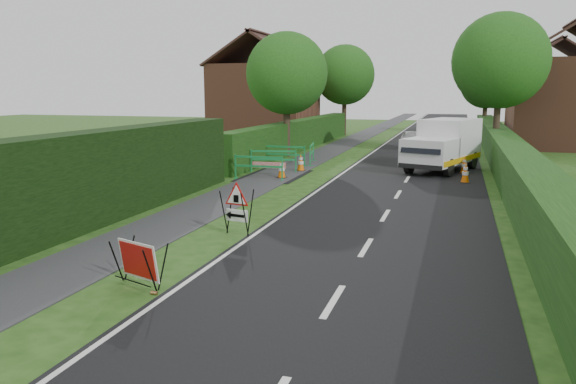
# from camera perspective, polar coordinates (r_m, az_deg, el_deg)

# --- Properties ---
(ground) EXTENTS (120.00, 120.00, 0.00)m
(ground) POSITION_cam_1_polar(r_m,az_deg,el_deg) (12.75, -4.03, -6.00)
(ground) COLOR #1F4213
(ground) RESTS_ON ground
(road_surface) EXTENTS (6.00, 90.00, 0.02)m
(road_surface) POSITION_cam_1_polar(r_m,az_deg,el_deg) (46.60, 14.56, 5.53)
(road_surface) COLOR black
(road_surface) RESTS_ON ground
(footpath) EXTENTS (2.00, 90.00, 0.02)m
(footpath) POSITION_cam_1_polar(r_m,az_deg,el_deg) (47.15, 7.84, 5.81)
(footpath) COLOR #2D2D30
(footpath) RESTS_ON ground
(hedge_west_near) EXTENTS (1.10, 18.00, 2.50)m
(hedge_west_near) POSITION_cam_1_polar(r_m,az_deg,el_deg) (15.22, -21.96, -4.05)
(hedge_west_near) COLOR black
(hedge_west_near) RESTS_ON ground
(hedge_west_far) EXTENTS (1.00, 24.00, 1.80)m
(hedge_west_far) POSITION_cam_1_polar(r_m,az_deg,el_deg) (34.91, 1.17, 4.37)
(hedge_west_far) COLOR #14380F
(hedge_west_far) RESTS_ON ground
(hedge_east) EXTENTS (1.20, 50.00, 1.50)m
(hedge_east) POSITION_cam_1_polar(r_m,az_deg,el_deg) (27.74, 21.09, 2.17)
(hedge_east) COLOR #14380F
(hedge_east) RESTS_ON ground
(house_west) EXTENTS (7.50, 7.40, 7.88)m
(house_west) POSITION_cam_1_polar(r_m,az_deg,el_deg) (43.87, -2.32, 9.35)
(house_west) COLOR brown
(house_west) RESTS_ON ground
(house_east_a) EXTENTS (7.50, 7.40, 7.88)m
(house_east_a) POSITION_cam_1_polar(r_m,az_deg,el_deg) (39.98, 26.67, 8.21)
(house_east_a) COLOR brown
(house_east_a) RESTS_ON ground
(house_east_b) EXTENTS (7.50, 7.40, 7.88)m
(house_east_b) POSITION_cam_1_polar(r_m,az_deg,el_deg) (53.97, 25.27, 8.56)
(house_east_b) COLOR brown
(house_east_b) RESTS_ON ground
(tree_nw) EXTENTS (4.40, 4.40, 6.70)m
(tree_nw) POSITION_cam_1_polar(r_m,az_deg,el_deg) (30.79, -0.13, 11.95)
(tree_nw) COLOR #2D2116
(tree_nw) RESTS_ON ground
(tree_ne) EXTENTS (5.20, 5.20, 7.79)m
(tree_ne) POSITION_cam_1_polar(r_m,az_deg,el_deg) (33.53, 20.78, 12.34)
(tree_ne) COLOR #2D2116
(tree_ne) RESTS_ON ground
(tree_fw) EXTENTS (4.80, 4.80, 7.24)m
(tree_fw) POSITION_cam_1_polar(r_m,az_deg,el_deg) (46.33, 5.79, 11.75)
(tree_fw) COLOR #2D2116
(tree_fw) RESTS_ON ground
(tree_fe) EXTENTS (4.20, 4.20, 6.33)m
(tree_fe) POSITION_cam_1_polar(r_m,az_deg,el_deg) (49.47, 19.53, 10.42)
(tree_fe) COLOR #2D2116
(tree_fe) RESTS_ON ground
(red_rect_sign) EXTENTS (1.13, 0.90, 0.84)m
(red_rect_sign) POSITION_cam_1_polar(r_m,az_deg,el_deg) (10.70, -14.98, -6.82)
(red_rect_sign) COLOR black
(red_rect_sign) RESTS_ON ground
(triangle_sign) EXTENTS (0.90, 0.90, 1.13)m
(triangle_sign) POSITION_cam_1_polar(r_m,az_deg,el_deg) (13.98, -5.37, -1.25)
(triangle_sign) COLOR black
(triangle_sign) RESTS_ON ground
(works_van) EXTENTS (3.45, 5.38, 2.30)m
(works_van) POSITION_cam_1_polar(r_m,az_deg,el_deg) (26.27, 15.58, 4.74)
(works_van) COLOR silver
(works_van) RESTS_ON ground
(traffic_cone_0) EXTENTS (0.38, 0.38, 0.79)m
(traffic_cone_0) POSITION_cam_1_polar(r_m,az_deg,el_deg) (23.05, 17.58, 1.85)
(traffic_cone_0) COLOR black
(traffic_cone_0) RESTS_ON ground
(traffic_cone_1) EXTENTS (0.38, 0.38, 0.79)m
(traffic_cone_1) POSITION_cam_1_polar(r_m,az_deg,el_deg) (25.59, 17.46, 2.65)
(traffic_cone_1) COLOR black
(traffic_cone_1) RESTS_ON ground
(traffic_cone_2) EXTENTS (0.38, 0.38, 0.79)m
(traffic_cone_2) POSITION_cam_1_polar(r_m,az_deg,el_deg) (27.57, 17.76, 3.14)
(traffic_cone_2) COLOR black
(traffic_cone_2) RESTS_ON ground
(traffic_cone_3) EXTENTS (0.38, 0.38, 0.79)m
(traffic_cone_3) POSITION_cam_1_polar(r_m,az_deg,el_deg) (23.18, -0.65, 2.38)
(traffic_cone_3) COLOR black
(traffic_cone_3) RESTS_ON ground
(traffic_cone_4) EXTENTS (0.38, 0.38, 0.79)m
(traffic_cone_4) POSITION_cam_1_polar(r_m,az_deg,el_deg) (25.27, 1.30, 3.03)
(traffic_cone_4) COLOR black
(traffic_cone_4) RESTS_ON ground
(ped_barrier_0) EXTENTS (2.07, 0.39, 1.00)m
(ped_barrier_0) POSITION_cam_1_polar(r_m,az_deg,el_deg) (22.78, -3.02, 2.83)
(ped_barrier_0) COLOR #177E3C
(ped_barrier_0) RESTS_ON ground
(ped_barrier_1) EXTENTS (2.09, 0.76, 1.00)m
(ped_barrier_1) POSITION_cam_1_polar(r_m,az_deg,el_deg) (25.02, -1.49, 3.50)
(ped_barrier_1) COLOR #177E3C
(ped_barrier_1) RESTS_ON ground
(ped_barrier_2) EXTENTS (2.07, 0.42, 1.00)m
(ped_barrier_2) POSITION_cam_1_polar(r_m,az_deg,el_deg) (27.03, -0.34, 4.01)
(ped_barrier_2) COLOR #177E3C
(ped_barrier_2) RESTS_ON ground
(ped_barrier_3) EXTENTS (0.70, 2.09, 1.00)m
(ped_barrier_3) POSITION_cam_1_polar(r_m,az_deg,el_deg) (27.89, 2.44, 4.19)
(ped_barrier_3) COLOR #177E3C
(ped_barrier_3) RESTS_ON ground
(redwhite_plank) EXTENTS (1.50, 0.05, 0.25)m
(redwhite_plank) POSITION_cam_1_polar(r_m,az_deg,el_deg) (23.99, -1.93, 1.69)
(redwhite_plank) COLOR red
(redwhite_plank) RESTS_ON ground
(litter_can) EXTENTS (0.12, 0.07, 0.07)m
(litter_can) POSITION_cam_1_polar(r_m,az_deg,el_deg) (10.37, -13.43, -10.12)
(litter_can) COLOR #BF7F4C
(litter_can) RESTS_ON ground
(hatchback_car) EXTENTS (1.74, 3.30, 1.07)m
(hatchback_car) POSITION_cam_1_polar(r_m,az_deg,el_deg) (37.05, 12.44, 5.31)
(hatchback_car) COLOR silver
(hatchback_car) RESTS_ON ground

